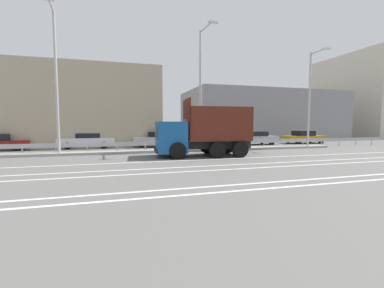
{
  "coord_description": "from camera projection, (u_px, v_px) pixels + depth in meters",
  "views": [
    {
      "loc": [
        -4.16,
        -17.76,
        2.17
      ],
      "look_at": [
        1.02,
        0.14,
        0.7
      ],
      "focal_mm": 24.0,
      "sensor_mm": 36.0,
      "label": 1
    }
  ],
  "objects": [
    {
      "name": "ground_plane",
      "position": [
        179.0,
        154.0,
        18.33
      ],
      "size": [
        320.0,
        320.0,
        0.0
      ],
      "primitive_type": "plane",
      "color": "#605E5B"
    },
    {
      "name": "lane_strip_0",
      "position": [
        212.0,
        159.0,
        15.67
      ],
      "size": [
        51.35,
        0.16,
        0.01
      ],
      "primitive_type": "cube",
      "color": "silver",
      "rests_on": "ground_plane"
    },
    {
      "name": "lane_strip_1",
      "position": [
        228.0,
        165.0,
        13.5
      ],
      "size": [
        51.35,
        0.16,
        0.01
      ],
      "primitive_type": "cube",
      "color": "silver",
      "rests_on": "ground_plane"
    },
    {
      "name": "lane_strip_2",
      "position": [
        238.0,
        169.0,
        12.36
      ],
      "size": [
        51.35,
        0.16,
        0.01
      ],
      "primitive_type": "cube",
      "color": "silver",
      "rests_on": "ground_plane"
    },
    {
      "name": "lane_strip_3",
      "position": [
        273.0,
        182.0,
        9.56
      ],
      "size": [
        51.35,
        0.16,
        0.01
      ],
      "primitive_type": "cube",
      "color": "silver",
      "rests_on": "ground_plane"
    },
    {
      "name": "lane_strip_4",
      "position": [
        286.0,
        187.0,
        8.81
      ],
      "size": [
        51.35,
        0.16,
        0.01
      ],
      "primitive_type": "cube",
      "color": "silver",
      "rests_on": "ground_plane"
    },
    {
      "name": "median_island",
      "position": [
        174.0,
        151.0,
        19.91
      ],
      "size": [
        28.24,
        1.1,
        0.18
      ],
      "primitive_type": "cube",
      "color": "gray",
      "rests_on": "ground_plane"
    },
    {
      "name": "median_guardrail",
      "position": [
        172.0,
        144.0,
        20.71
      ],
      "size": [
        51.35,
        0.09,
        0.78
      ],
      "color": "#9EA0A5",
      "rests_on": "ground_plane"
    },
    {
      "name": "dump_truck",
      "position": [
        192.0,
        137.0,
        17.15
      ],
      "size": [
        6.52,
        3.22,
        3.79
      ],
      "rotation": [
        0.0,
        0.0,
        1.49
      ],
      "color": "#144C8C",
      "rests_on": "ground_plane"
    },
    {
      "name": "median_road_sign",
      "position": [
        245.0,
        133.0,
        21.49
      ],
      "size": [
        0.76,
        0.16,
        2.6
      ],
      "color": "white",
      "rests_on": "ground_plane"
    },
    {
      "name": "street_lamp_1",
      "position": [
        56.0,
        76.0,
        17.23
      ],
      "size": [
        0.71,
        2.35,
        9.72
      ],
      "color": "#ADADB2",
      "rests_on": "ground_plane"
    },
    {
      "name": "street_lamp_2",
      "position": [
        201.0,
        85.0,
        19.99
      ],
      "size": [
        0.71,
        2.55,
        9.41
      ],
      "color": "#ADADB2",
      "rests_on": "ground_plane"
    },
    {
      "name": "street_lamp_3",
      "position": [
        311.0,
        95.0,
        22.81
      ],
      "size": [
        0.71,
        2.22,
        8.48
      ],
      "color": "#ADADB2",
      "rests_on": "ground_plane"
    },
    {
      "name": "parked_car_1",
      "position": [
        0.0,
        142.0,
        20.6
      ],
      "size": [
        4.4,
        2.05,
        1.38
      ],
      "rotation": [
        0.0,
        0.0,
        -1.53
      ],
      "color": "maroon",
      "rests_on": "ground_plane"
    },
    {
      "name": "parked_car_2",
      "position": [
        87.0,
        140.0,
        22.86
      ],
      "size": [
        4.72,
        2.0,
        1.34
      ],
      "rotation": [
        0.0,
        0.0,
        1.58
      ],
      "color": "silver",
      "rests_on": "ground_plane"
    },
    {
      "name": "parked_car_3",
      "position": [
        156.0,
        139.0,
        23.9
      ],
      "size": [
        4.18,
        1.95,
        1.45
      ],
      "rotation": [
        0.0,
        0.0,
        1.54
      ],
      "color": "#A3A3A8",
      "rests_on": "ground_plane"
    },
    {
      "name": "parked_car_4",
      "position": [
        208.0,
        139.0,
        25.41
      ],
      "size": [
        4.44,
        1.92,
        1.31
      ],
      "rotation": [
        0.0,
        0.0,
        1.62
      ],
      "color": "gray",
      "rests_on": "ground_plane"
    },
    {
      "name": "parked_car_5",
      "position": [
        255.0,
        138.0,
        26.65
      ],
      "size": [
        4.75,
        2.07,
        1.38
      ],
      "rotation": [
        0.0,
        0.0,
        1.61
      ],
      "color": "#A3A3A8",
      "rests_on": "ground_plane"
    },
    {
      "name": "parked_car_6",
      "position": [
        304.0,
        137.0,
        28.53
      ],
      "size": [
        4.64,
        2.2,
        1.41
      ],
      "rotation": [
        0.0,
        0.0,
        -1.62
      ],
      "color": "#B27A14",
      "rests_on": "ground_plane"
    },
    {
      "name": "background_building_0",
      "position": [
        70.0,
        109.0,
        27.58
      ],
      "size": [
        17.86,
        13.23,
        7.55
      ],
      "primitive_type": "cube",
      "color": "tan",
      "rests_on": "ground_plane"
    },
    {
      "name": "background_building_1",
      "position": [
        261.0,
        116.0,
        37.81
      ],
      "size": [
        21.7,
        11.31,
        6.72
      ],
      "primitive_type": "cube",
      "color": "gray",
      "rests_on": "ground_plane"
    },
    {
      "name": "background_building_2",
      "position": [
        377.0,
        97.0,
        46.92
      ],
      "size": [
        17.22,
        15.08,
        13.95
      ],
      "primitive_type": "cube",
      "color": "beige",
      "rests_on": "ground_plane"
    }
  ]
}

